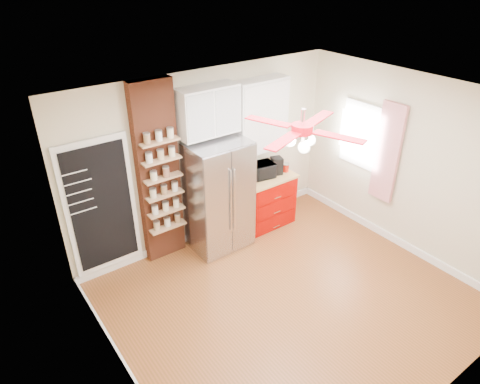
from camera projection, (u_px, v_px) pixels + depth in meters
floor at (289, 299)px, 5.76m from camera, size 4.50×4.50×0.00m
ceiling at (304, 104)px, 4.45m from camera, size 4.50×4.50×0.00m
wall_back at (206, 158)px, 6.51m from camera, size 4.50×0.02×2.70m
wall_front at (453, 313)px, 3.70m from camera, size 4.50×0.02×2.70m
wall_left at (116, 291)px, 3.94m from camera, size 0.02×4.00×2.70m
wall_right at (409, 166)px, 6.27m from camera, size 0.02×4.00×2.70m
chalkboard at (101, 207)px, 5.73m from camera, size 0.95×0.05×1.95m
brick_pillar at (158, 175)px, 6.02m from camera, size 0.60×0.16×2.70m
fridge at (218, 196)px, 6.46m from camera, size 0.90×0.70×1.75m
upper_glass_cabinet at (208, 111)px, 5.98m from camera, size 0.90×0.35×0.70m
red_cabinet at (265, 199)px, 7.20m from camera, size 0.94×0.64×0.90m
upper_shelf_unit at (260, 116)px, 6.63m from camera, size 0.90×0.30×1.15m
window at (362, 135)px, 6.79m from camera, size 0.04×0.75×1.05m
curtain at (387, 153)px, 6.43m from camera, size 0.06×0.40×1.55m
ceiling_fan at (302, 129)px, 4.58m from camera, size 1.40×1.40×0.44m
toaster_oven at (260, 171)px, 6.87m from camera, size 0.48×0.37×0.24m
coffee_maker at (276, 166)px, 6.99m from camera, size 0.22×0.22×0.29m
canister_left at (286, 168)px, 7.09m from camera, size 0.14×0.14×0.13m
canister_right at (280, 167)px, 7.13m from camera, size 0.12×0.12×0.13m
pantry_jar_oats at (154, 176)px, 5.80m from camera, size 0.10×0.10×0.12m
pantry_jar_beans at (166, 172)px, 5.88m from camera, size 0.11×0.11×0.14m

